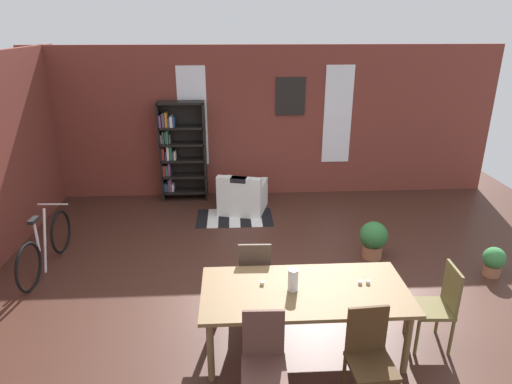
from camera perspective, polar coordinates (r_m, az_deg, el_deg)
ground_plane at (r=6.08m, az=3.76°, el=-12.19°), size 10.51×10.51×0.00m
back_wall_brick at (r=8.87m, az=1.22°, el=8.89°), size 9.08×0.12×2.93m
window_pane_0 at (r=8.78m, az=-8.11°, el=9.54°), size 0.55×0.02×1.91m
window_pane_1 at (r=8.99m, az=10.42°, el=9.67°), size 0.55×0.02×1.91m
dining_table at (r=4.76m, az=6.26°, el=-13.02°), size 2.14×1.01×0.74m
vase_on_table at (r=4.64m, az=4.76°, el=-11.14°), size 0.11×0.11×0.24m
tealight_candle_0 at (r=4.90m, az=13.19°, el=-11.20°), size 0.04×0.04×0.03m
tealight_candle_1 at (r=4.92m, az=14.15°, el=-11.10°), size 0.04×0.04×0.04m
tealight_candle_2 at (r=4.76m, az=0.79°, el=-11.57°), size 0.04×0.04×0.04m
dining_chair_head_right at (r=5.26m, az=22.33°, el=-13.08°), size 0.42×0.42×0.95m
dining_chair_far_left at (r=5.41m, az=-0.20°, el=-10.29°), size 0.41×0.41×0.95m
dining_chair_near_left at (r=4.23m, az=0.99°, el=-20.61°), size 0.41×0.41×0.95m
dining_chair_near_right at (r=4.39m, az=14.31°, el=-19.56°), size 0.43×0.43×0.95m
bookshelf_tall at (r=8.77m, az=-9.76°, el=5.28°), size 0.89×0.32×1.94m
armchair_white at (r=8.28m, az=-1.74°, el=-0.61°), size 0.97×0.97×0.75m
bicycle_second at (r=7.03m, az=-25.33°, el=-6.36°), size 0.44×1.71×0.91m
potted_plant_by_shelf at (r=7.05m, az=28.14°, el=-7.77°), size 0.30×0.30×0.42m
potted_plant_corner at (r=6.86m, az=14.78°, el=-5.77°), size 0.41×0.41×0.57m
striped_rug at (r=8.08m, az=-2.75°, el=-3.29°), size 1.36×0.83×0.01m
framed_picture at (r=8.75m, az=4.44°, el=12.11°), size 0.56×0.03×0.72m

